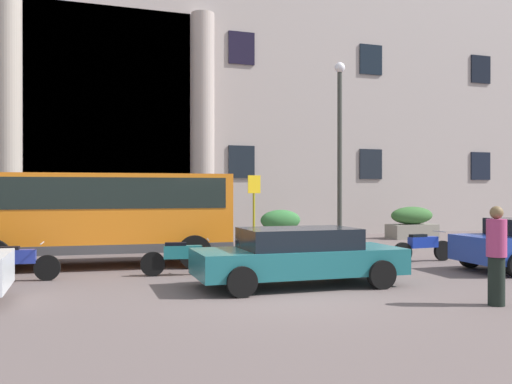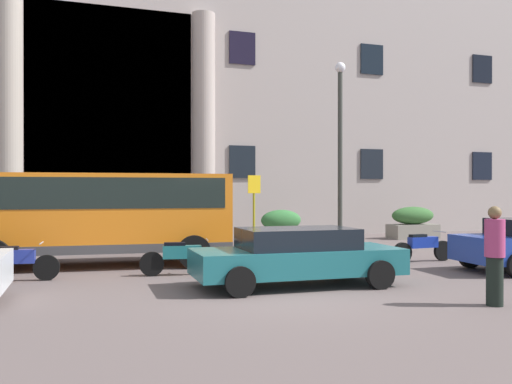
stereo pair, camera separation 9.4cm
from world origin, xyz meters
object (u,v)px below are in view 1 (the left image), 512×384
Objects in this scene: hedge_planter_east at (203,227)px; pedestrian_man_crossing at (496,255)px; bus_stop_sign at (254,205)px; hedge_planter_far_west at (281,226)px; parked_estate_mid at (299,256)px; motorcycle_near_kerb at (181,257)px; motorcycle_far_end at (13,262)px; lamppost_plaza_centre at (340,138)px; scooter_by_planter at (422,246)px; orange_minibus at (100,211)px; hedge_planter_entrance_right at (412,223)px.

hedge_planter_east is 0.81× the size of pedestrian_man_crossing.
pedestrian_man_crossing is (1.46, -9.39, -0.69)m from bus_stop_sign.
hedge_planter_far_west is 10.50m from parked_estate_mid.
motorcycle_near_kerb is (-2.14, 2.33, -0.21)m from parked_estate_mid.
motorcycle_far_end is 1.09× the size of pedestrian_man_crossing.
pedestrian_man_crossing is 11.45m from lamppost_plaza_centre.
lamppost_plaza_centre reaches higher than motorcycle_far_end.
hedge_planter_east is 12.79m from pedestrian_man_crossing.
pedestrian_man_crossing is 0.26× the size of lamppost_plaza_centre.
hedge_planter_east reaches higher than hedge_planter_far_west.
hedge_planter_far_west reaches higher than motorcycle_far_end.
hedge_planter_far_west is 0.39× the size of parked_estate_mid.
hedge_planter_far_west is at bearing 98.75° from scooter_by_planter.
pedestrian_man_crossing reaches higher than motorcycle_near_kerb.
bus_stop_sign is 1.76× the size of hedge_planter_east.
orange_minibus reaches higher than parked_estate_mid.
hedge_planter_far_west is 1.21× the size of hedge_planter_east.
scooter_by_planter is at bearing -8.80° from orange_minibus.
hedge_planter_far_west is (2.39, 3.58, -0.98)m from bus_stop_sign.
lamppost_plaza_centre reaches higher than pedestrian_man_crossing.
bus_stop_sign is 1.45× the size of hedge_planter_far_west.
hedge_planter_east is at bearing 81.81° from motorcycle_near_kerb.
hedge_planter_far_west is 3.42m from hedge_planter_east.
scooter_by_planter is 6.16m from pedestrian_man_crossing.
hedge_planter_far_west is at bearing -139.75° from pedestrian_man_crossing.
scooter_by_planter is 7.21m from motorcycle_near_kerb.
pedestrian_man_crossing is at bearing -48.12° from parked_estate_mid.
motorcycle_far_end is at bearing -142.85° from hedge_planter_far_west.
motorcycle_far_end is 0.28× the size of lamppost_plaza_centre.
parked_estate_mid is (-9.52, -9.37, 0.00)m from hedge_planter_entrance_right.
hedge_planter_east is at bearing 90.94° from parked_estate_mid.
hedge_planter_entrance_right is 9.38m from hedge_planter_east.
hedge_planter_entrance_right reaches higher than motorcycle_far_end.
scooter_by_planter is at bearing -123.10° from hedge_planter_entrance_right.
pedestrian_man_crossing is (-2.47, -5.62, 0.47)m from scooter_by_planter.
bus_stop_sign reaches higher than hedge_planter_east.
lamppost_plaza_centre is (-0.01, 5.10, 3.64)m from scooter_by_planter.
bus_stop_sign is at bearing 81.57° from parked_estate_mid.
parked_estate_mid is 9.78m from lamppost_plaza_centre.
bus_stop_sign is 4.83m from lamppost_plaza_centre.
bus_stop_sign is at bearing 22.03° from orange_minibus.
parked_estate_mid is (3.94, -4.74, -0.88)m from orange_minibus.
lamppost_plaza_centre is at bearing 45.96° from motorcycle_near_kerb.
hedge_planter_east is 7.49m from motorcycle_near_kerb.
parked_estate_mid is (-0.15, -9.46, -0.05)m from hedge_planter_east.
orange_minibus reaches higher than hedge_planter_far_west.
orange_minibus is at bearing -145.50° from hedge_planter_far_west.
bus_stop_sign is 5.28m from motorcycle_near_kerb.
pedestrian_man_crossing is at bearing -78.94° from hedge_planter_east.
bus_stop_sign is 6.47m from parked_estate_mid.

